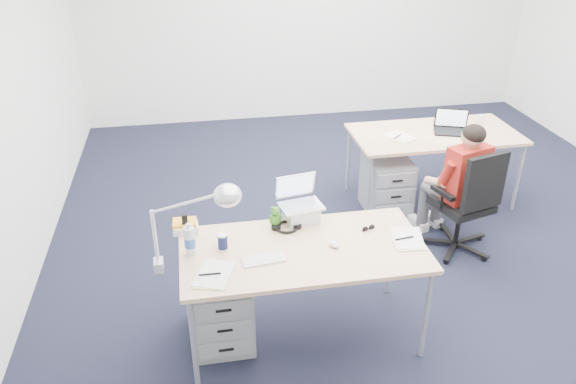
{
  "coord_description": "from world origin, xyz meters",
  "views": [
    {
      "loc": [
        -1.65,
        -3.86,
        2.78
      ],
      "look_at": [
        -1.01,
        -0.32,
        0.85
      ],
      "focal_mm": 35.0,
      "sensor_mm": 36.0,
      "label": 1
    }
  ],
  "objects_px": {
    "silver_laptop": "(301,201)",
    "cordless_phone": "(185,224)",
    "desk_near": "(303,254)",
    "office_chair": "(461,222)",
    "wireless_keyboard": "(264,259)",
    "sunglasses": "(368,228)",
    "desk_lamp": "(183,228)",
    "can_koozie": "(223,241)",
    "dark_laptop": "(452,122)",
    "drawer_pedestal_near": "(222,306)",
    "bear_figurine": "(275,217)",
    "seated_person": "(454,183)",
    "desk_far": "(435,137)",
    "drawer_pedestal_far": "(386,185)",
    "computer_mouse": "(334,244)",
    "headphones": "(287,226)",
    "book_stack": "(185,226)",
    "far_cup": "(481,119)",
    "water_bottle": "(190,239)"
  },
  "relations": [
    {
      "from": "silver_laptop",
      "to": "wireless_keyboard",
      "type": "relative_size",
      "value": 1.15
    },
    {
      "from": "silver_laptop",
      "to": "headphones",
      "type": "height_order",
      "value": "silver_laptop"
    },
    {
      "from": "cordless_phone",
      "to": "sunglasses",
      "type": "bearing_deg",
      "value": -11.74
    },
    {
      "from": "drawer_pedestal_far",
      "to": "book_stack",
      "type": "bearing_deg",
      "value": -146.95
    },
    {
      "from": "can_koozie",
      "to": "book_stack",
      "type": "relative_size",
      "value": 0.6
    },
    {
      "from": "drawer_pedestal_near",
      "to": "bear_figurine",
      "type": "xyz_separation_m",
      "value": [
        0.41,
        0.22,
        0.54
      ]
    },
    {
      "from": "wireless_keyboard",
      "to": "far_cup",
      "type": "height_order",
      "value": "far_cup"
    },
    {
      "from": "office_chair",
      "to": "silver_laptop",
      "type": "height_order",
      "value": "silver_laptop"
    },
    {
      "from": "drawer_pedestal_far",
      "to": "computer_mouse",
      "type": "height_order",
      "value": "computer_mouse"
    },
    {
      "from": "silver_laptop",
      "to": "computer_mouse",
      "type": "height_order",
      "value": "silver_laptop"
    },
    {
      "from": "dark_laptop",
      "to": "far_cup",
      "type": "xyz_separation_m",
      "value": [
        0.4,
        0.18,
        -0.07
      ]
    },
    {
      "from": "sunglasses",
      "to": "dark_laptop",
      "type": "relative_size",
      "value": 0.32
    },
    {
      "from": "wireless_keyboard",
      "to": "headphones",
      "type": "relative_size",
      "value": 1.28
    },
    {
      "from": "desk_near",
      "to": "cordless_phone",
      "type": "height_order",
      "value": "cordless_phone"
    },
    {
      "from": "drawer_pedestal_near",
      "to": "bear_figurine",
      "type": "bearing_deg",
      "value": 28.49
    },
    {
      "from": "desk_lamp",
      "to": "desk_far",
      "type": "bearing_deg",
      "value": 25.05
    },
    {
      "from": "desk_near",
      "to": "water_bottle",
      "type": "height_order",
      "value": "water_bottle"
    },
    {
      "from": "sunglasses",
      "to": "wireless_keyboard",
      "type": "bearing_deg",
      "value": 179.76
    },
    {
      "from": "dark_laptop",
      "to": "drawer_pedestal_near",
      "type": "bearing_deg",
      "value": -125.11
    },
    {
      "from": "desk_near",
      "to": "cordless_phone",
      "type": "bearing_deg",
      "value": 157.0
    },
    {
      "from": "can_koozie",
      "to": "sunglasses",
      "type": "height_order",
      "value": "can_koozie"
    },
    {
      "from": "seated_person",
      "to": "can_koozie",
      "type": "height_order",
      "value": "seated_person"
    },
    {
      "from": "drawer_pedestal_near",
      "to": "dark_laptop",
      "type": "bearing_deg",
      "value": 34.64
    },
    {
      "from": "wireless_keyboard",
      "to": "sunglasses",
      "type": "relative_size",
      "value": 2.71
    },
    {
      "from": "office_chair",
      "to": "drawer_pedestal_near",
      "type": "distance_m",
      "value": 2.24
    },
    {
      "from": "silver_laptop",
      "to": "cordless_phone",
      "type": "bearing_deg",
      "value": 172.47
    },
    {
      "from": "office_chair",
      "to": "book_stack",
      "type": "relative_size",
      "value": 5.69
    },
    {
      "from": "can_koozie",
      "to": "headphones",
      "type": "bearing_deg",
      "value": 19.71
    },
    {
      "from": "desk_far",
      "to": "sunglasses",
      "type": "height_order",
      "value": "sunglasses"
    },
    {
      "from": "computer_mouse",
      "to": "desk_lamp",
      "type": "bearing_deg",
      "value": 161.09
    },
    {
      "from": "can_koozie",
      "to": "water_bottle",
      "type": "distance_m",
      "value": 0.22
    },
    {
      "from": "desk_far",
      "to": "bear_figurine",
      "type": "xyz_separation_m",
      "value": [
        -1.79,
        -1.43,
        0.13
      ]
    },
    {
      "from": "cordless_phone",
      "to": "desk_lamp",
      "type": "height_order",
      "value": "desk_lamp"
    },
    {
      "from": "cordless_phone",
      "to": "headphones",
      "type": "bearing_deg",
      "value": -8.42
    },
    {
      "from": "wireless_keyboard",
      "to": "silver_laptop",
      "type": "bearing_deg",
      "value": 46.65
    },
    {
      "from": "drawer_pedestal_far",
      "to": "desk_lamp",
      "type": "relative_size",
      "value": 0.97
    },
    {
      "from": "bear_figurine",
      "to": "book_stack",
      "type": "xyz_separation_m",
      "value": [
        -0.61,
        0.06,
        -0.04
      ]
    },
    {
      "from": "office_chair",
      "to": "dark_laptop",
      "type": "xyz_separation_m",
      "value": [
        0.24,
        0.88,
        0.57
      ]
    },
    {
      "from": "seated_person",
      "to": "cordless_phone",
      "type": "bearing_deg",
      "value": 178.35
    },
    {
      "from": "bear_figurine",
      "to": "book_stack",
      "type": "height_order",
      "value": "bear_figurine"
    },
    {
      "from": "bear_figurine",
      "to": "dark_laptop",
      "type": "distance_m",
      "value": 2.39
    },
    {
      "from": "dark_laptop",
      "to": "desk_near",
      "type": "bearing_deg",
      "value": -116.52
    },
    {
      "from": "silver_laptop",
      "to": "headphones",
      "type": "distance_m",
      "value": 0.2
    },
    {
      "from": "drawer_pedestal_far",
      "to": "computer_mouse",
      "type": "xyz_separation_m",
      "value": [
        -0.96,
        -1.61,
        0.47
      ]
    },
    {
      "from": "drawer_pedestal_far",
      "to": "silver_laptop",
      "type": "xyz_separation_m",
      "value": [
        -1.1,
        -1.24,
        0.61
      ]
    },
    {
      "from": "headphones",
      "to": "far_cup",
      "type": "relative_size",
      "value": 2.39
    },
    {
      "from": "wireless_keyboard",
      "to": "bear_figurine",
      "type": "distance_m",
      "value": 0.42
    },
    {
      "from": "office_chair",
      "to": "far_cup",
      "type": "bearing_deg",
      "value": 43.8
    },
    {
      "from": "office_chair",
      "to": "desk_lamp",
      "type": "xyz_separation_m",
      "value": [
        -2.31,
        -0.89,
        0.74
      ]
    },
    {
      "from": "silver_laptop",
      "to": "can_koozie",
      "type": "xyz_separation_m",
      "value": [
        -0.57,
        -0.25,
        -0.1
      ]
    }
  ]
}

